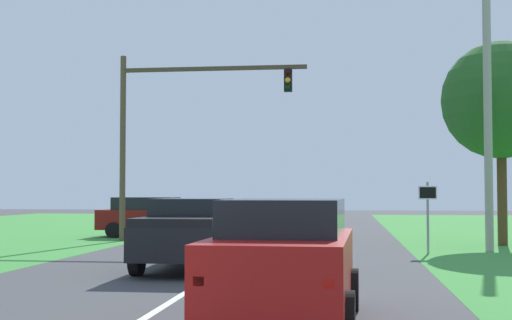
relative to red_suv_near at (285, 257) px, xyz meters
The scene contains 8 objects.
ground_plane 8.04m from the red_suv_near, 106.47° to the left, with size 120.00×120.00×0.00m, color #424244.
red_suv_near is the anchor object (origin of this frame).
pickup_truck_lead 7.94m from the red_suv_near, 112.42° to the left, with size 2.35×5.49×1.85m.
traffic_light 19.06m from the red_suv_near, 109.42° to the left, with size 7.73×0.40×7.64m.
keep_moving_sign 13.29m from the red_suv_near, 74.45° to the left, with size 0.60×0.09×2.34m.
oak_tree_right 18.70m from the red_suv_near, 68.21° to the left, with size 4.44×4.44×7.70m.
crossing_suv_far 21.75m from the red_suv_near, 111.04° to the left, with size 4.61×2.23×1.77m.
utility_pole_right 15.67m from the red_suv_near, 67.91° to the left, with size 0.28×0.28×8.81m, color #9E998E.
Camera 1 is at (3.23, -6.42, 2.03)m, focal length 50.58 mm.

